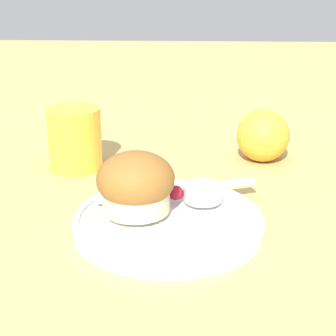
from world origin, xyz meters
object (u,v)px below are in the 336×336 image
at_px(muffin, 136,184).
at_px(orange_fruit, 263,136).
at_px(juice_glass, 75,139).
at_px(butter_knife, 178,190).

distance_m(muffin, orange_fruit, 0.28).
xyz_separation_m(muffin, juice_glass, (-0.10, 0.18, -0.01)).
distance_m(butter_knife, orange_fruit, 0.21).
distance_m(muffin, juice_glass, 0.21).
bearing_deg(juice_glass, muffin, -60.73).
distance_m(orange_fruit, juice_glass, 0.27).
bearing_deg(muffin, juice_glass, 119.27).
xyz_separation_m(butter_knife, juice_glass, (-0.15, 0.13, 0.02)).
xyz_separation_m(butter_knife, orange_fruit, (0.12, 0.17, 0.02)).
distance_m(muffin, butter_knife, 0.08).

